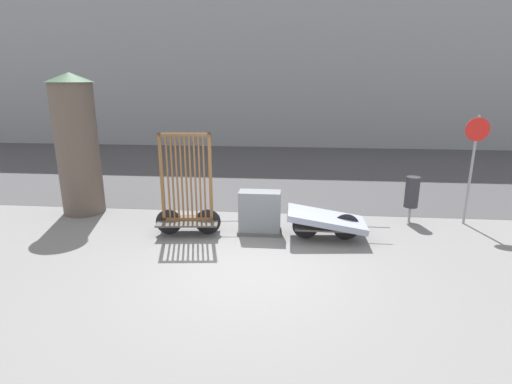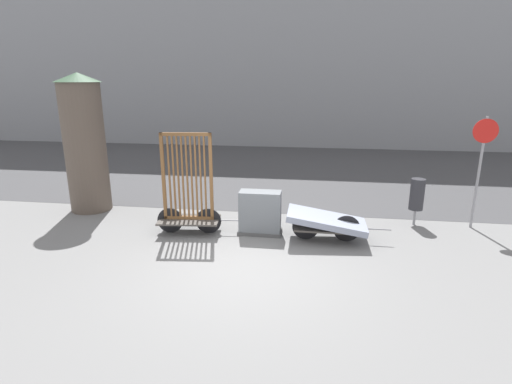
# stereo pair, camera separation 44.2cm
# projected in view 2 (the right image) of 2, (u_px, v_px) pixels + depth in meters

# --- Properties ---
(ground_plane) EXTENTS (60.00, 60.00, 0.00)m
(ground_plane) POSITION_uv_depth(u_px,v_px,m) (244.00, 269.00, 7.51)
(ground_plane) COLOR slate
(road_strip) EXTENTS (56.00, 10.73, 0.01)m
(road_strip) POSITION_uv_depth(u_px,v_px,m) (282.00, 169.00, 15.75)
(road_strip) COLOR #424244
(road_strip) RESTS_ON ground_plane
(building_facade) EXTENTS (48.00, 4.00, 11.10)m
(building_facade) POSITION_uv_depth(u_px,v_px,m) (295.00, 38.00, 21.25)
(building_facade) COLOR gray
(building_facade) RESTS_ON ground_plane
(bike_cart_with_bedframe) EXTENTS (2.12, 0.89, 2.32)m
(bike_cart_with_bedframe) POSITION_uv_depth(u_px,v_px,m) (189.00, 200.00, 9.06)
(bike_cart_with_bedframe) COLOR #4C4742
(bike_cart_with_bedframe) RESTS_ON ground_plane
(bike_cart_with_mattress) EXTENTS (2.25, 0.94, 0.67)m
(bike_cart_with_mattress) POSITION_uv_depth(u_px,v_px,m) (326.00, 222.00, 8.73)
(bike_cart_with_mattress) COLOR #4C4742
(bike_cart_with_mattress) RESTS_ON ground_plane
(utility_cabinet) EXTENTS (1.00, 0.49, 1.01)m
(utility_cabinet) POSITION_uv_depth(u_px,v_px,m) (260.00, 214.00, 9.10)
(utility_cabinet) COLOR #4C4C4C
(utility_cabinet) RESTS_ON ground_plane
(trash_bin) EXTENTS (0.33, 0.33, 1.15)m
(trash_bin) POSITION_uv_depth(u_px,v_px,m) (417.00, 195.00, 9.58)
(trash_bin) COLOR gray
(trash_bin) RESTS_ON ground_plane
(sign_post) EXTENTS (0.55, 0.06, 2.64)m
(sign_post) POSITION_uv_depth(u_px,v_px,m) (481.00, 158.00, 9.14)
(sign_post) COLOR gray
(sign_post) RESTS_ON ground_plane
(advertising_column) EXTENTS (1.18, 1.18, 3.61)m
(advertising_column) POSITION_uv_depth(u_px,v_px,m) (85.00, 143.00, 10.46)
(advertising_column) COLOR brown
(advertising_column) RESTS_ON ground_plane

